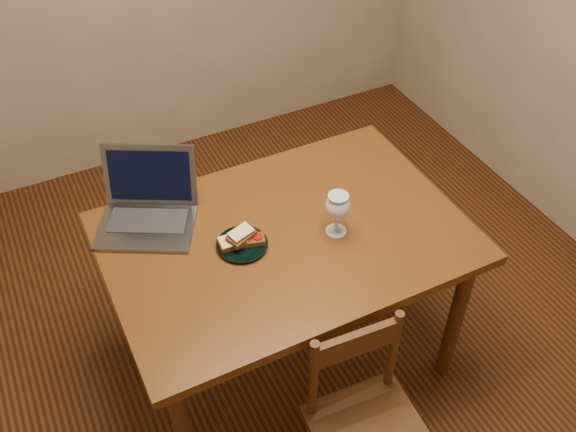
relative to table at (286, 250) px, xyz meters
name	(u,v)px	position (x,y,z in m)	size (l,w,h in m)	color
floor	(291,333)	(0.07, 0.10, -0.66)	(3.20, 3.20, 0.02)	black
table	(286,250)	(0.00, 0.00, 0.00)	(1.30, 0.90, 0.74)	#47200B
chair	(367,419)	(-0.01, -0.62, -0.23)	(0.39, 0.37, 0.39)	#3B220C
plate	(242,245)	(-0.17, 0.01, 0.09)	(0.19, 0.19, 0.02)	black
sandwich_cheese	(233,241)	(-0.20, 0.02, 0.12)	(0.10, 0.06, 0.03)	#381E0C
sandwich_tomato	(252,239)	(-0.13, 0.00, 0.12)	(0.09, 0.05, 0.03)	#381E0C
sandwich_top	(241,235)	(-0.17, 0.02, 0.14)	(0.10, 0.06, 0.03)	#381E0C
milk_glass	(337,214)	(0.17, -0.07, 0.17)	(0.09, 0.09, 0.18)	white
laptop	(148,203)	(-0.41, 0.31, 0.15)	(0.45, 0.44, 0.25)	slate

